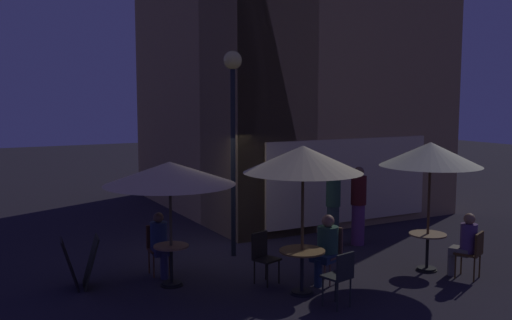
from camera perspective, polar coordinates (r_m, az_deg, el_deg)
name	(u,v)px	position (r m, az deg, el deg)	size (l,w,h in m)	color
ground_plane	(219,259)	(12.01, -3.77, -9.85)	(60.00, 60.00, 0.00)	black
cafe_building	(269,67)	(16.05, 1.31, 9.28)	(7.00, 7.78, 8.35)	tan
street_lamp_near_corner	(233,104)	(11.77, -2.33, 5.65)	(0.38, 0.38, 4.28)	black
menu_sandwich_board	(80,263)	(10.58, -17.21, -9.79)	(0.71, 0.63, 0.89)	black
cafe_table_0	(302,261)	(9.83, 4.63, -10.06)	(0.78, 0.78, 0.77)	black
cafe_table_1	(427,244)	(11.57, 16.80, -8.07)	(0.71, 0.71, 0.73)	black
cafe_table_2	(171,259)	(10.35, -8.49, -9.75)	(0.62, 0.62, 0.74)	black
patio_umbrella_0	(303,160)	(9.49, 4.73, 0.01)	(2.01, 2.01, 2.54)	black
patio_umbrella_1	(430,155)	(11.27, 17.08, 0.49)	(1.92, 1.92, 2.50)	black
patio_umbrella_2	(170,174)	(10.04, -8.63, -1.36)	(2.31, 2.31, 2.23)	black
cafe_chair_0	(263,253)	(10.39, 0.71, -9.31)	(0.50, 0.50, 0.92)	black
cafe_chair_1	(341,274)	(9.28, 8.48, -11.19)	(0.46, 0.46, 0.91)	black
cafe_chair_2	(330,249)	(10.53, 7.47, -8.83)	(0.51, 0.51, 1.00)	brown
cafe_chair_3	(473,250)	(11.31, 20.92, -8.44)	(0.56, 0.56, 0.89)	#4E3316
cafe_chair_4	(158,244)	(11.07, -9.83, -8.32)	(0.39, 0.39, 0.93)	#57311C
patron_seated_0	(326,245)	(10.39, 7.06, -8.40)	(0.56, 0.48, 1.25)	#1F2F46
patron_seated_1	(465,241)	(11.31, 20.22, -7.65)	(0.42, 0.50, 1.23)	slate
patron_seated_2	(160,240)	(10.91, -9.62, -7.92)	(0.33, 0.53, 1.20)	#2D2C48
patron_standing_3	(333,207)	(12.82, 7.73, -4.65)	(0.32, 0.32, 1.79)	#2F413A
patron_standing_4	(358,205)	(13.10, 10.22, -4.50)	(0.35, 0.35, 1.79)	#653466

